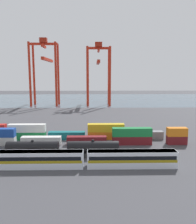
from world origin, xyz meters
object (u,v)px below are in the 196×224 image
at_px(passenger_train, 38,159).
at_px(freight_tank_row, 2,149).
at_px(shipping_container_17, 106,135).
at_px(gantry_crane_central, 98,68).
at_px(gantry_crane_west, 45,65).
at_px(shipping_container_14, 27,136).

distance_m(passenger_train, freight_tank_row, 13.24).
height_order(shipping_container_17, gantry_crane_central, gantry_crane_central).
bearing_deg(shipping_container_17, freight_tank_row, -148.46).
distance_m(passenger_train, shipping_container_17, 29.80).
relative_size(shipping_container_17, gantry_crane_west, 0.26).
relative_size(freight_tank_row, shipping_container_14, 5.01).
xyz_separation_m(passenger_train, gantry_crane_central, (16.52, 117.48, 24.03)).
bearing_deg(gantry_crane_west, shipping_container_14, -82.85).
relative_size(freight_tank_row, shipping_container_17, 5.01).
bearing_deg(shipping_container_14, gantry_crane_central, 74.55).
distance_m(passenger_train, gantry_crane_central, 121.05).
distance_m(freight_tank_row, gantry_crane_west, 114.11).
relative_size(passenger_train, shipping_container_14, 5.30).
xyz_separation_m(passenger_train, shipping_container_17, (16.92, 24.51, -0.84)).
bearing_deg(shipping_container_14, shipping_container_17, 0.00).
height_order(freight_tank_row, shipping_container_17, freight_tank_row).
bearing_deg(freight_tank_row, shipping_container_17, 31.54).
height_order(shipping_container_14, gantry_crane_west, gantry_crane_west).
xyz_separation_m(freight_tank_row, shipping_container_14, (1.82, 17.13, -0.86)).
height_order(freight_tank_row, gantry_crane_central, gantry_crane_central).
bearing_deg(gantry_crane_west, shipping_container_17, -67.99).
bearing_deg(shipping_container_14, passenger_train, -69.49).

